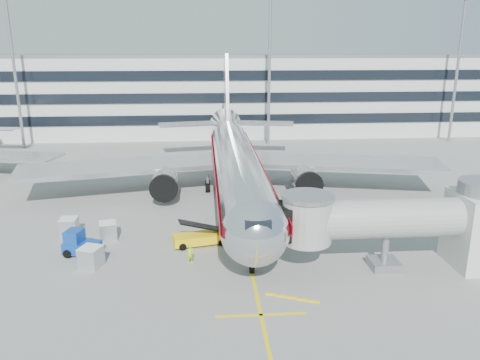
{
  "coord_description": "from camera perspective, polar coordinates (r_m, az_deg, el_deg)",
  "views": [
    {
      "loc": [
        -3.41,
        -40.82,
        16.83
      ],
      "look_at": [
        0.02,
        4.37,
        4.0
      ],
      "focal_mm": 35.0,
      "sensor_mm": 36.0,
      "label": 1
    }
  ],
  "objects": [
    {
      "name": "ground",
      "position": [
        44.28,
        0.41,
        -6.53
      ],
      "size": [
        180.0,
        180.0,
        0.0
      ],
      "primitive_type": "plane",
      "color": "gray",
      "rests_on": "ground"
    },
    {
      "name": "ramp_worker",
      "position": [
        38.36,
        -6.07,
        -8.97
      ],
      "size": [
        0.69,
        0.58,
        1.62
      ],
      "primitive_type": "imported",
      "rotation": [
        0.0,
        0.0,
        0.39
      ],
      "color": "#B0E918",
      "rests_on": "ground"
    },
    {
      "name": "cargo_container_left",
      "position": [
        44.47,
        -15.78,
        -5.95
      ],
      "size": [
        1.8,
        1.8,
        1.6
      ],
      "color": "#AEB0B5",
      "rests_on": "ground"
    },
    {
      "name": "baggage_tug",
      "position": [
        41.84,
        -18.95,
        -7.41
      ],
      "size": [
        3.22,
        2.45,
        2.17
      ],
      "color": "#0D3993",
      "rests_on": "ground"
    },
    {
      "name": "terminal",
      "position": [
        99.24,
        -2.39,
        10.57
      ],
      "size": [
        150.0,
        24.25,
        15.6
      ],
      "color": "silver",
      "rests_on": "ground"
    },
    {
      "name": "main_jet",
      "position": [
        54.14,
        -0.61,
        2.35
      ],
      "size": [
        50.95,
        48.7,
        16.06
      ],
      "color": "silver",
      "rests_on": "ground"
    },
    {
      "name": "cargo_container_right",
      "position": [
        46.45,
        -20.11,
        -5.36
      ],
      "size": [
        1.58,
        1.58,
        1.65
      ],
      "color": "#AEB0B5",
      "rests_on": "ground"
    },
    {
      "name": "jet_bridge",
      "position": [
        38.57,
        19.86,
        -4.8
      ],
      "size": [
        17.8,
        4.5,
        7.0
      ],
      "color": "silver",
      "rests_on": "ground"
    },
    {
      "name": "light_mast_centre",
      "position": [
        83.63,
        3.62,
        14.44
      ],
      "size": [
        2.4,
        1.2,
        25.45
      ],
      "color": "gray",
      "rests_on": "ground"
    },
    {
      "name": "belt_loader",
      "position": [
        41.82,
        -4.85,
        -6.96
      ],
      "size": [
        5.17,
        2.73,
        2.41
      ],
      "color": "yellow",
      "rests_on": "ground"
    },
    {
      "name": "cargo_container_front",
      "position": [
        39.45,
        -17.72,
        -8.91
      ],
      "size": [
        2.0,
        2.0,
        1.66
      ],
      "color": "#AEB0B5",
      "rests_on": "ground"
    },
    {
      "name": "lead_in_line",
      "position": [
        53.64,
        -0.48,
        -2.47
      ],
      "size": [
        0.25,
        70.0,
        0.01
      ],
      "primitive_type": "cube",
      "color": "yellow",
      "rests_on": "ground"
    },
    {
      "name": "stop_bar",
      "position": [
        31.84,
        2.57,
        -16.1
      ],
      "size": [
        6.0,
        0.25,
        0.01
      ],
      "primitive_type": "cube",
      "color": "yellow",
      "rests_on": "ground"
    },
    {
      "name": "light_mast_west",
      "position": [
        88.66,
        -25.92,
        13.01
      ],
      "size": [
        2.4,
        1.2,
        25.45
      ],
      "color": "gray",
      "rests_on": "ground"
    },
    {
      "name": "light_mast_east",
      "position": [
        94.47,
        25.1,
        13.19
      ],
      "size": [
        2.4,
        1.2,
        25.45
      ],
      "color": "gray",
      "rests_on": "ground"
    }
  ]
}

